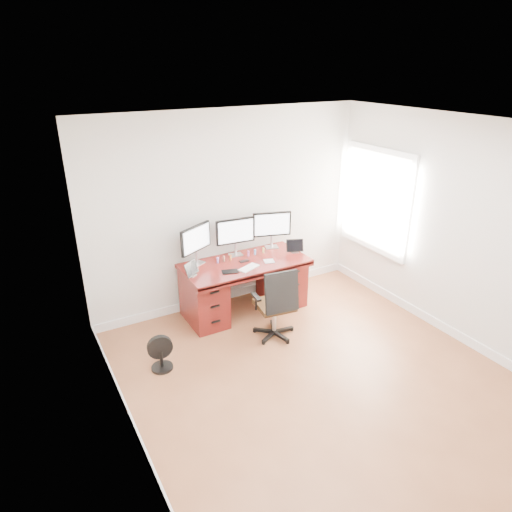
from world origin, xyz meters
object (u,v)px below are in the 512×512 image
floor_fan (161,353)px  keyboard (249,268)px  monitor_center (235,232)px  office_chair (276,315)px  desk (244,284)px

floor_fan → keyboard: 1.57m
keyboard → floor_fan: bearing=176.3°
floor_fan → monitor_center: bearing=42.3°
keyboard → office_chair: bearing=-105.1°
desk → keyboard: bearing=-102.6°
desk → office_chair: 0.80m
office_chair → keyboard: office_chair is taller
office_chair → desk: bearing=99.0°
office_chair → monitor_center: bearing=98.7°
desk → office_chair: bearing=-88.4°
office_chair → keyboard: bearing=105.0°
floor_fan → desk: bearing=35.2°
desk → floor_fan: size_ratio=4.03×
office_chair → floor_fan: (-1.47, 0.08, -0.11)m
floor_fan → office_chair: bearing=5.8°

